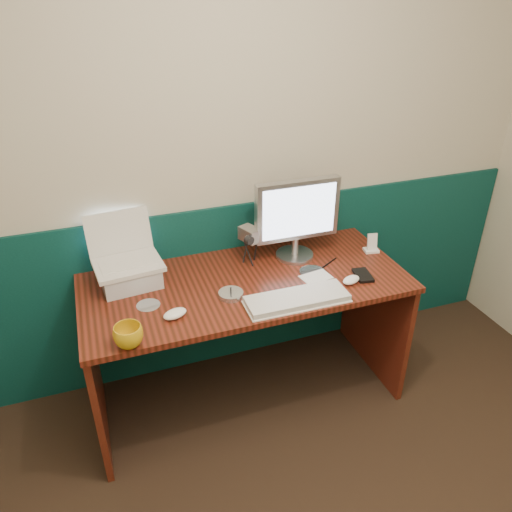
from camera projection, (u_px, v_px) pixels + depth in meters
name	position (u px, v px, depth m)	size (l,w,h in m)	color
back_wall	(233.00, 159.00, 2.54)	(3.50, 0.04, 2.50)	beige
wainscot	(237.00, 284.00, 2.89)	(3.48, 0.02, 1.00)	#073131
desk	(247.00, 341.00, 2.64)	(1.60, 0.70, 0.75)	#361509
laptop_riser	(130.00, 275.00, 2.41)	(0.27, 0.23, 0.09)	silver
laptop	(125.00, 243.00, 2.33)	(0.31, 0.24, 0.26)	silver
monitor	(296.00, 219.00, 2.57)	(0.44, 0.13, 0.44)	#AAA9AE
keyboard	(297.00, 300.00, 2.29)	(0.48, 0.16, 0.03)	silver
mouse_right	(351.00, 280.00, 2.43)	(0.10, 0.06, 0.03)	white
mouse_left	(175.00, 314.00, 2.19)	(0.11, 0.07, 0.04)	white
mug	(128.00, 336.00, 2.01)	(0.12, 0.12, 0.10)	gold
camcorder	(250.00, 245.00, 2.56)	(0.10, 0.14, 0.21)	#AEADB2
cd_spindle	(231.00, 294.00, 2.33)	(0.12, 0.12, 0.02)	silver
cd_loose_a	(148.00, 305.00, 2.28)	(0.11, 0.11, 0.00)	silver
cd_loose_b	(312.00, 271.00, 2.54)	(0.13, 0.13, 0.00)	#B5BCC6
pen	(329.00, 263.00, 2.61)	(0.01, 0.01, 0.13)	black
papers	(316.00, 277.00, 2.49)	(0.15, 0.10, 0.00)	white
dock	(371.00, 250.00, 2.72)	(0.08, 0.06, 0.01)	white
music_player	(372.00, 242.00, 2.69)	(0.05, 0.01, 0.09)	white
pda	(363.00, 275.00, 2.49)	(0.07, 0.13, 0.01)	black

